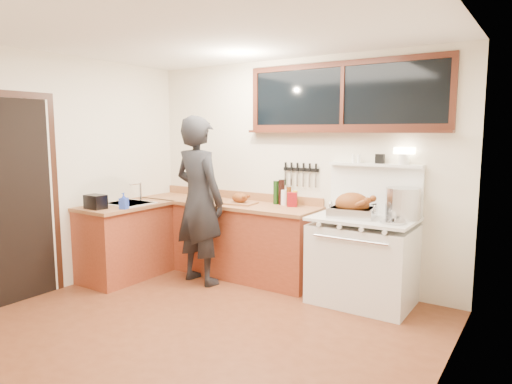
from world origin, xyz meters
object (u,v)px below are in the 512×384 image
Objects in this scene: cutting_board at (240,200)px; man at (199,201)px; vintage_stove at (363,258)px; roast_turkey at (353,207)px.

man is at bearing -124.92° from cutting_board.
cutting_board is (0.29, 0.41, -0.02)m from man.
roast_turkey is at bearing -143.99° from vintage_stove.
cutting_board is 0.79× the size of roast_turkey.
vintage_stove is at bearing 36.01° from roast_turkey.
cutting_board is (-1.54, -0.01, 0.48)m from vintage_stove.
cutting_board is at bearing 55.08° from man.
vintage_stove is 0.55m from roast_turkey.
vintage_stove is 1.94m from man.
roast_turkey is (-0.10, -0.07, 0.53)m from vintage_stove.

